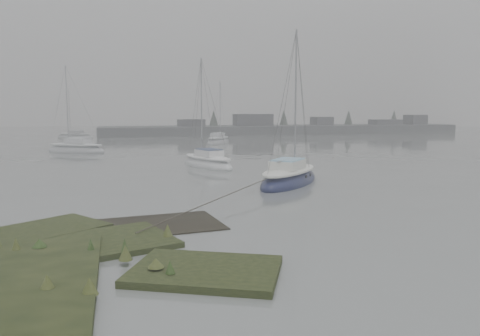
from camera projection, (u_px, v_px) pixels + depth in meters
name	position (u px, v px, depth m)	size (l,w,h in m)	color
ground	(134.00, 156.00, 40.39)	(160.00, 160.00, 0.00)	slate
far_shoreline	(291.00, 129.00, 77.75)	(60.00, 8.00, 4.15)	#4C4F51
sailboat_main	(289.00, 179.00, 25.00)	(5.70, 6.06, 8.85)	#151A3E
sailboat_white	(207.00, 163.00, 32.61)	(3.69, 6.06, 8.12)	silver
sailboat_far_a	(76.00, 149.00, 43.71)	(6.21, 5.17, 8.68)	#A1A5AA
sailboat_far_b	(218.00, 141.00, 55.72)	(4.57, 5.83, 8.04)	silver
sailboat_far_c	(75.00, 137.00, 65.24)	(5.41, 3.56, 7.28)	#A5ABAF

